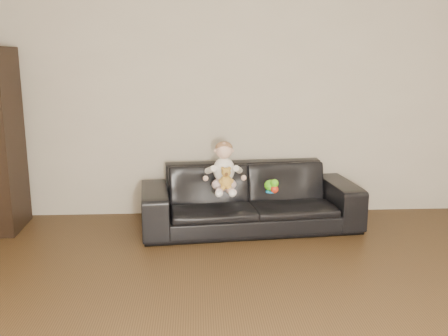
{
  "coord_description": "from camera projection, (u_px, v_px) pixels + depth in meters",
  "views": [
    {
      "loc": [
        -0.36,
        -2.37,
        1.61
      ],
      "look_at": [
        -0.11,
        2.15,
        0.62
      ],
      "focal_mm": 40.0,
      "sensor_mm": 36.0,
      "label": 1
    }
  ],
  "objects": [
    {
      "name": "wall_back",
      "position": [
        231.0,
        90.0,
        5.07
      ],
      "size": [
        5.0,
        0.0,
        5.0
      ],
      "primitive_type": "plane",
      "rotation": [
        1.57,
        0.0,
        0.0
      ],
      "color": "#B5AC98",
      "rests_on": "ground"
    },
    {
      "name": "sofa",
      "position": [
        250.0,
        197.0,
        4.81
      ],
      "size": [
        2.13,
        1.0,
        0.6
      ],
      "primitive_type": "imported",
      "rotation": [
        0.0,
        0.0,
        0.1
      ],
      "color": "black",
      "rests_on": "floor"
    },
    {
      "name": "baby",
      "position": [
        224.0,
        170.0,
        4.62
      ],
      "size": [
        0.32,
        0.39,
        0.47
      ],
      "rotation": [
        0.0,
        0.0,
        0.04
      ],
      "color": "#FBD4D6",
      "rests_on": "sofa"
    },
    {
      "name": "teddy_bear",
      "position": [
        226.0,
        178.0,
        4.49
      ],
      "size": [
        0.12,
        0.12,
        0.21
      ],
      "rotation": [
        0.0,
        0.0,
        0.05
      ],
      "color": "#BD8E36",
      "rests_on": "sofa"
    },
    {
      "name": "toy_green",
      "position": [
        271.0,
        185.0,
        4.67
      ],
      "size": [
        0.16,
        0.18,
        0.11
      ],
      "primitive_type": "ellipsoid",
      "rotation": [
        0.0,
        0.0,
        -0.25
      ],
      "color": "#56D018",
      "rests_on": "sofa"
    },
    {
      "name": "toy_rattle",
      "position": [
        275.0,
        189.0,
        4.59
      ],
      "size": [
        0.08,
        0.08,
        0.07
      ],
      "primitive_type": "sphere",
      "rotation": [
        0.0,
        0.0,
        0.09
      ],
      "color": "red",
      "rests_on": "sofa"
    },
    {
      "name": "toy_blue_disc",
      "position": [
        270.0,
        192.0,
        4.63
      ],
      "size": [
        0.11,
        0.11,
        0.01
      ],
      "primitive_type": "cylinder",
      "rotation": [
        0.0,
        0.0,
        -0.24
      ],
      "color": "#1B85DB",
      "rests_on": "sofa"
    }
  ]
}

